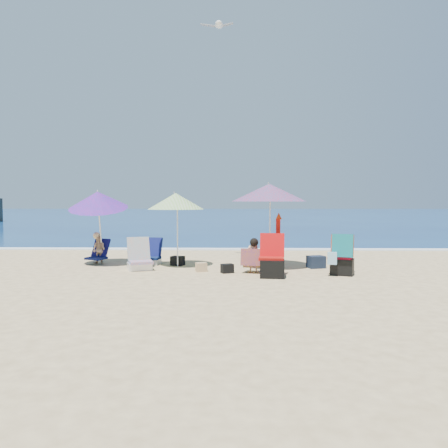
{
  "coord_description": "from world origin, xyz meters",
  "views": [
    {
      "loc": [
        -0.05,
        -9.75,
        1.66
      ],
      "look_at": [
        -0.3,
        1.0,
        1.1
      ],
      "focal_mm": 34.97,
      "sensor_mm": 36.0,
      "label": 1
    }
  ],
  "objects_px": {
    "umbrella_blue": "(98,200)",
    "person_center": "(253,256)",
    "seagull": "(219,25)",
    "camp_chair_left": "(272,264)",
    "camp_chair_right": "(342,260)",
    "umbrella_striped": "(176,201)",
    "chair_navy": "(151,257)",
    "umbrella_turquoise": "(269,193)",
    "person_left": "(99,250)",
    "furled_umbrella": "(278,239)",
    "chair_rainbow": "(140,261)"
  },
  "relations": [
    {
      "from": "camp_chair_left",
      "to": "seagull",
      "type": "distance_m",
      "value": 6.53
    },
    {
      "from": "chair_navy",
      "to": "seagull",
      "type": "xyz_separation_m",
      "value": [
        1.79,
        0.32,
        6.12
      ]
    },
    {
      "from": "person_left",
      "to": "chair_rainbow",
      "type": "bearing_deg",
      "value": -35.08
    },
    {
      "from": "umbrella_blue",
      "to": "chair_navy",
      "type": "bearing_deg",
      "value": 10.42
    },
    {
      "from": "person_left",
      "to": "furled_umbrella",
      "type": "bearing_deg",
      "value": -13.87
    },
    {
      "from": "camp_chair_left",
      "to": "camp_chair_right",
      "type": "bearing_deg",
      "value": 11.06
    },
    {
      "from": "camp_chair_left",
      "to": "camp_chair_right",
      "type": "xyz_separation_m",
      "value": [
        1.59,
        0.31,
        0.06
      ]
    },
    {
      "from": "furled_umbrella",
      "to": "camp_chair_right",
      "type": "xyz_separation_m",
      "value": [
        1.39,
        -0.43,
        -0.43
      ]
    },
    {
      "from": "furled_umbrella",
      "to": "camp_chair_left",
      "type": "relative_size",
      "value": 1.47
    },
    {
      "from": "seagull",
      "to": "furled_umbrella",
      "type": "bearing_deg",
      "value": -45.12
    },
    {
      "from": "camp_chair_left",
      "to": "chair_rainbow",
      "type": "bearing_deg",
      "value": 162.57
    },
    {
      "from": "umbrella_blue",
      "to": "chair_rainbow",
      "type": "height_order",
      "value": "umbrella_blue"
    },
    {
      "from": "camp_chair_left",
      "to": "seagull",
      "type": "relative_size",
      "value": 1.08
    },
    {
      "from": "umbrella_blue",
      "to": "person_center",
      "type": "bearing_deg",
      "value": -15.58
    },
    {
      "from": "umbrella_turquoise",
      "to": "umbrella_blue",
      "type": "xyz_separation_m",
      "value": [
        -4.38,
        0.33,
        -0.18
      ]
    },
    {
      "from": "furled_umbrella",
      "to": "camp_chair_right",
      "type": "relative_size",
      "value": 1.48
    },
    {
      "from": "umbrella_turquoise",
      "to": "person_left",
      "type": "relative_size",
      "value": 2.86
    },
    {
      "from": "umbrella_blue",
      "to": "person_left",
      "type": "bearing_deg",
      "value": 107.15
    },
    {
      "from": "umbrella_striped",
      "to": "seagull",
      "type": "relative_size",
      "value": 2.17
    },
    {
      "from": "person_left",
      "to": "camp_chair_left",
      "type": "bearing_deg",
      "value": -23.09
    },
    {
      "from": "camp_chair_left",
      "to": "person_center",
      "type": "height_order",
      "value": "camp_chair_left"
    },
    {
      "from": "umbrella_striped",
      "to": "umbrella_blue",
      "type": "height_order",
      "value": "umbrella_blue"
    },
    {
      "from": "umbrella_turquoise",
      "to": "seagull",
      "type": "height_order",
      "value": "seagull"
    },
    {
      "from": "umbrella_blue",
      "to": "chair_rainbow",
      "type": "relative_size",
      "value": 2.43
    },
    {
      "from": "person_center",
      "to": "person_left",
      "type": "relative_size",
      "value": 0.96
    },
    {
      "from": "umbrella_blue",
      "to": "umbrella_striped",
      "type": "bearing_deg",
      "value": -4.99
    },
    {
      "from": "umbrella_blue",
      "to": "person_center",
      "type": "distance_m",
      "value": 4.31
    },
    {
      "from": "umbrella_blue",
      "to": "camp_chair_left",
      "type": "bearing_deg",
      "value": -20.63
    },
    {
      "from": "chair_navy",
      "to": "chair_rainbow",
      "type": "bearing_deg",
      "value": -96.82
    },
    {
      "from": "chair_rainbow",
      "to": "camp_chair_right",
      "type": "bearing_deg",
      "value": -8.13
    },
    {
      "from": "umbrella_turquoise",
      "to": "furled_umbrella",
      "type": "bearing_deg",
      "value": -73.12
    },
    {
      "from": "chair_rainbow",
      "to": "camp_chair_left",
      "type": "bearing_deg",
      "value": -17.43
    },
    {
      "from": "umbrella_striped",
      "to": "chair_navy",
      "type": "relative_size",
      "value": 2.77
    },
    {
      "from": "furled_umbrella",
      "to": "chair_rainbow",
      "type": "height_order",
      "value": "furled_umbrella"
    },
    {
      "from": "umbrella_blue",
      "to": "camp_chair_right",
      "type": "distance_m",
      "value": 6.23
    },
    {
      "from": "chair_rainbow",
      "to": "person_left",
      "type": "relative_size",
      "value": 1.01
    },
    {
      "from": "umbrella_striped",
      "to": "person_center",
      "type": "relative_size",
      "value": 2.33
    },
    {
      "from": "umbrella_turquoise",
      "to": "seagull",
      "type": "distance_m",
      "value": 4.7
    },
    {
      "from": "umbrella_blue",
      "to": "person_center",
      "type": "xyz_separation_m",
      "value": [
        3.96,
        -1.1,
        -1.3
      ]
    },
    {
      "from": "furled_umbrella",
      "to": "chair_rainbow",
      "type": "bearing_deg",
      "value": 175.84
    },
    {
      "from": "umbrella_blue",
      "to": "seagull",
      "type": "bearing_deg",
      "value": 10.32
    },
    {
      "from": "chair_navy",
      "to": "person_left",
      "type": "xyz_separation_m",
      "value": [
        -1.39,
        0.01,
        0.2
      ]
    },
    {
      "from": "furled_umbrella",
      "to": "person_left",
      "type": "relative_size",
      "value": 1.65
    },
    {
      "from": "person_center",
      "to": "seagull",
      "type": "bearing_deg",
      "value": 117.23
    },
    {
      "from": "umbrella_striped",
      "to": "seagull",
      "type": "height_order",
      "value": "seagull"
    },
    {
      "from": "camp_chair_left",
      "to": "person_left",
      "type": "height_order",
      "value": "camp_chair_left"
    },
    {
      "from": "umbrella_turquoise",
      "to": "furled_umbrella",
      "type": "height_order",
      "value": "umbrella_turquoise"
    },
    {
      "from": "umbrella_turquoise",
      "to": "chair_navy",
      "type": "distance_m",
      "value": 3.55
    },
    {
      "from": "person_left",
      "to": "camp_chair_right",
      "type": "bearing_deg",
      "value": -14.67
    },
    {
      "from": "person_center",
      "to": "seagull",
      "type": "distance_m",
      "value": 6.2
    }
  ]
}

